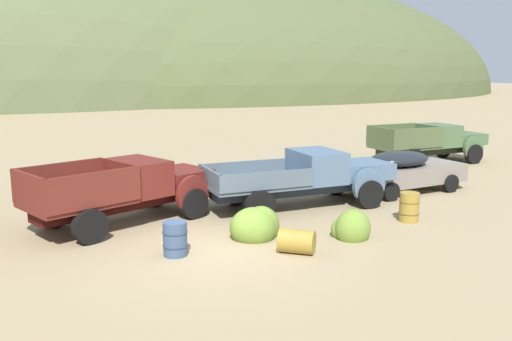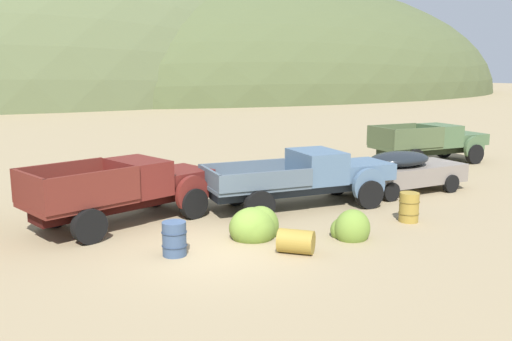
{
  "view_description": "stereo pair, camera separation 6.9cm",
  "coord_description": "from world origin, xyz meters",
  "px_view_note": "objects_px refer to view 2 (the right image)",
  "views": [
    {
      "loc": [
        -6.22,
        -11.76,
        4.64
      ],
      "look_at": [
        3.95,
        4.19,
        1.06
      ],
      "focal_mm": 38.14,
      "sensor_mm": 36.0,
      "label": 1
    },
    {
      "loc": [
        -6.16,
        -11.8,
        4.64
      ],
      "look_at": [
        3.95,
        4.19,
        1.06
      ],
      "focal_mm": 38.14,
      "sensor_mm": 36.0,
      "label": 2
    }
  ],
  "objects_px": {
    "truck_oxblood": "(135,188)",
    "oil_drum_by_truck": "(409,207)",
    "car_primer_gray": "(407,170)",
    "oil_drum_spare": "(174,239)",
    "oil_drum_tipped": "(296,241)",
    "truck_chalk_blue": "(314,177)",
    "truck_weathered_green": "(437,142)"
  },
  "relations": [
    {
      "from": "car_primer_gray",
      "to": "truck_weathered_green",
      "type": "height_order",
      "value": "truck_weathered_green"
    },
    {
      "from": "truck_chalk_blue",
      "to": "oil_drum_spare",
      "type": "height_order",
      "value": "truck_chalk_blue"
    },
    {
      "from": "truck_oxblood",
      "to": "oil_drum_spare",
      "type": "distance_m",
      "value": 3.63
    },
    {
      "from": "car_primer_gray",
      "to": "oil_drum_spare",
      "type": "bearing_deg",
      "value": -165.18
    },
    {
      "from": "truck_oxblood",
      "to": "oil_drum_by_truck",
      "type": "bearing_deg",
      "value": -45.52
    },
    {
      "from": "truck_oxblood",
      "to": "truck_chalk_blue",
      "type": "height_order",
      "value": "truck_oxblood"
    },
    {
      "from": "truck_oxblood",
      "to": "truck_chalk_blue",
      "type": "distance_m",
      "value": 6.0
    },
    {
      "from": "truck_weathered_green",
      "to": "oil_drum_spare",
      "type": "distance_m",
      "value": 17.49
    },
    {
      "from": "oil_drum_spare",
      "to": "oil_drum_by_truck",
      "type": "bearing_deg",
      "value": -7.91
    },
    {
      "from": "truck_chalk_blue",
      "to": "oil_drum_spare",
      "type": "xyz_separation_m",
      "value": [
        -6.11,
        -2.14,
        -0.56
      ]
    },
    {
      "from": "car_primer_gray",
      "to": "oil_drum_by_truck",
      "type": "relative_size",
      "value": 5.7
    },
    {
      "from": "oil_drum_spare",
      "to": "truck_chalk_blue",
      "type": "bearing_deg",
      "value": 19.27
    },
    {
      "from": "truck_oxblood",
      "to": "oil_drum_spare",
      "type": "height_order",
      "value": "truck_oxblood"
    },
    {
      "from": "car_primer_gray",
      "to": "truck_chalk_blue",
      "type": "bearing_deg",
      "value": -178.35
    },
    {
      "from": "truck_oxblood",
      "to": "truck_chalk_blue",
      "type": "bearing_deg",
      "value": -26.22
    },
    {
      "from": "truck_chalk_blue",
      "to": "car_primer_gray",
      "type": "bearing_deg",
      "value": 7.18
    },
    {
      "from": "truck_oxblood",
      "to": "oil_drum_tipped",
      "type": "height_order",
      "value": "truck_oxblood"
    },
    {
      "from": "truck_chalk_blue",
      "to": "car_primer_gray",
      "type": "xyz_separation_m",
      "value": [
        4.34,
        -0.2,
        -0.18
      ]
    },
    {
      "from": "truck_chalk_blue",
      "to": "oil_drum_by_truck",
      "type": "bearing_deg",
      "value": -59.29
    },
    {
      "from": "truck_weathered_green",
      "to": "oil_drum_by_truck",
      "type": "xyz_separation_m",
      "value": [
        -9.24,
        -6.64,
        -0.56
      ]
    },
    {
      "from": "car_primer_gray",
      "to": "oil_drum_tipped",
      "type": "height_order",
      "value": "car_primer_gray"
    },
    {
      "from": "truck_weathered_green",
      "to": "truck_oxblood",
      "type": "bearing_deg",
      "value": -164.96
    },
    {
      "from": "oil_drum_by_truck",
      "to": "truck_oxblood",
      "type": "bearing_deg",
      "value": 146.81
    },
    {
      "from": "car_primer_gray",
      "to": "truck_weathered_green",
      "type": "xyz_separation_m",
      "value": [
        6.1,
        3.69,
        0.2
      ]
    },
    {
      "from": "oil_drum_by_truck",
      "to": "car_primer_gray",
      "type": "bearing_deg",
      "value": 43.22
    },
    {
      "from": "truck_chalk_blue",
      "to": "oil_drum_tipped",
      "type": "distance_m",
      "value": 5.05
    },
    {
      "from": "oil_drum_tipped",
      "to": "car_primer_gray",
      "type": "bearing_deg",
      "value": 23.78
    },
    {
      "from": "oil_drum_by_truck",
      "to": "truck_chalk_blue",
      "type": "bearing_deg",
      "value": 110.84
    },
    {
      "from": "oil_drum_by_truck",
      "to": "oil_drum_tipped",
      "type": "height_order",
      "value": "oil_drum_by_truck"
    },
    {
      "from": "car_primer_gray",
      "to": "truck_weathered_green",
      "type": "distance_m",
      "value": 7.13
    },
    {
      "from": "oil_drum_by_truck",
      "to": "oil_drum_tipped",
      "type": "distance_m",
      "value": 4.66
    },
    {
      "from": "truck_chalk_blue",
      "to": "oil_drum_by_truck",
      "type": "height_order",
      "value": "truck_chalk_blue"
    }
  ]
}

